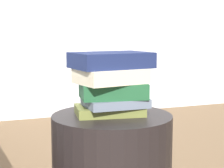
# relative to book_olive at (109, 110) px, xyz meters

# --- Properties ---
(book_olive) EXTENTS (0.28, 0.20, 0.03)m
(book_olive) POSITION_rel_book_olive_xyz_m (0.00, 0.00, 0.00)
(book_olive) COLOR olive
(book_olive) RESTS_ON side_table
(book_slate) EXTENTS (0.23, 0.18, 0.03)m
(book_slate) POSITION_rel_book_olive_xyz_m (0.02, -0.02, 0.03)
(book_slate) COLOR slate
(book_slate) RESTS_ON book_olive
(book_forest) EXTENTS (0.27, 0.19, 0.06)m
(book_forest) POSITION_rel_book_olive_xyz_m (0.01, -0.02, 0.08)
(book_forest) COLOR #1E512D
(book_forest) RESTS_ON book_slate
(book_cream) EXTENTS (0.27, 0.22, 0.06)m
(book_cream) POSITION_rel_book_olive_xyz_m (-0.00, -0.02, 0.14)
(book_cream) COLOR beige
(book_cream) RESTS_ON book_forest
(book_navy) EXTENTS (0.31, 0.22, 0.06)m
(book_navy) POSITION_rel_book_olive_xyz_m (0.01, 0.00, 0.19)
(book_navy) COLOR #19234C
(book_navy) RESTS_ON book_cream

